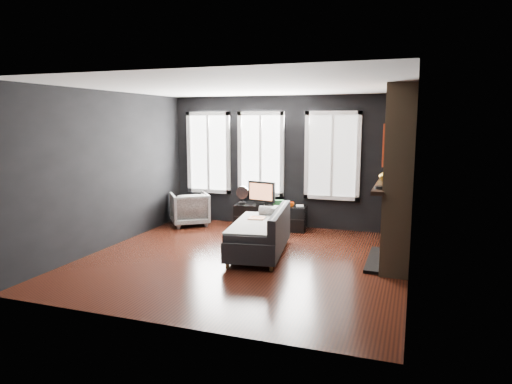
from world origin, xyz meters
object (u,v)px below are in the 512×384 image
(book, at_px, (296,201))
(monitor, at_px, (262,192))
(sofa, at_px, (259,231))
(armchair, at_px, (190,207))
(mug, at_px, (291,204))
(media_console, at_px, (270,217))
(mantel_vase, at_px, (384,175))

(book, bearing_deg, monitor, -169.87)
(sofa, distance_m, armchair, 2.60)
(sofa, height_order, armchair, sofa)
(sofa, xyz_separation_m, mug, (0.08, 1.73, 0.17))
(sofa, xyz_separation_m, monitor, (-0.53, 1.69, 0.39))
(media_console, height_order, book, book)
(monitor, bearing_deg, mug, 16.41)
(sofa, relative_size, book, 8.79)
(armchair, distance_m, monitor, 1.61)
(mug, bearing_deg, book, 46.96)
(armchair, relative_size, book, 3.73)
(monitor, bearing_deg, sofa, -59.86)
(mug, xyz_separation_m, book, (0.08, 0.08, 0.04))
(mantel_vase, bearing_deg, armchair, 168.04)
(mug, relative_size, mantel_vase, 0.65)
(armchair, distance_m, mug, 2.18)
(monitor, xyz_separation_m, book, (0.69, 0.12, -0.17))
(book, bearing_deg, mug, -133.04)
(sofa, bearing_deg, book, 76.76)
(media_console, xyz_separation_m, mug, (0.43, -0.01, 0.31))
(media_console, distance_m, mantel_vase, 2.72)
(mug, bearing_deg, sofa, -92.67)
(sofa, xyz_separation_m, armchair, (-2.09, 1.54, -0.00))
(monitor, height_order, mug, monitor)
(media_console, bearing_deg, monitor, -168.02)
(armchair, xyz_separation_m, book, (2.25, 0.27, 0.22))
(sofa, height_order, monitor, monitor)
(sofa, height_order, media_console, sofa)
(media_console, relative_size, book, 7.05)
(media_console, bearing_deg, mug, -6.45)
(armchair, relative_size, monitor, 1.24)
(armchair, relative_size, mug, 6.38)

